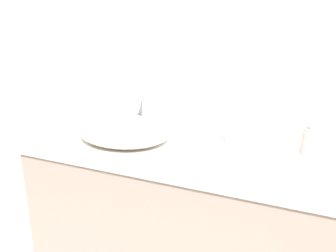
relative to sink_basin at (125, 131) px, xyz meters
The scene contains 6 objects.
bathroom_wall_rear 0.60m from the sink_basin, 49.05° to the left, with size 6.00×0.06×2.60m, color silver.
vanity_counter 0.61m from the sink_basin, ahead, with size 1.58×0.53×0.89m.
sink_basin is the anchor object (origin of this frame).
faucet 0.19m from the sink_basin, 90.00° to the left, with size 0.03×0.15×0.18m.
soap_dispenser 0.74m from the sink_basin, 11.79° to the left, with size 0.06×0.06×0.14m.
tissue_box 0.51m from the sink_basin, 19.15° to the left, with size 0.15×0.15×0.16m.
Camera 1 is at (0.48, -1.04, 1.54)m, focal length 43.72 mm.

